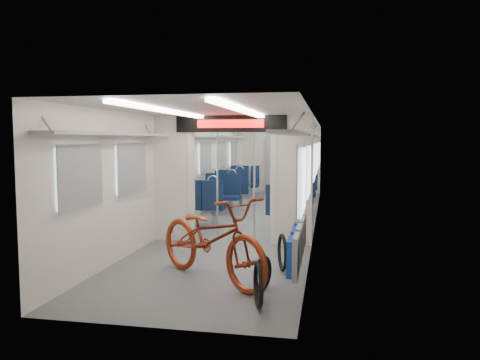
{
  "coord_description": "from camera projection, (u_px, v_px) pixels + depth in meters",
  "views": [
    {
      "loc": [
        1.71,
        -10.28,
        1.88
      ],
      "look_at": [
        0.04,
        -1.41,
        1.09
      ],
      "focal_mm": 35.0,
      "sensor_mm": 36.0,
      "label": 1
    }
  ],
  "objects": [
    {
      "name": "carriage",
      "position": [
        248.0,
        157.0,
        10.15
      ],
      "size": [
        12.0,
        12.02,
        2.31
      ],
      "color": "#515456",
      "rests_on": "ground"
    },
    {
      "name": "bicycle",
      "position": [
        211.0,
        238.0,
        6.17
      ],
      "size": [
        2.18,
        1.97,
        1.15
      ],
      "primitive_type": "imported",
      "rotation": [
        0.0,
        0.0,
        0.89
      ],
      "color": "maroon",
      "rests_on": "ground"
    },
    {
      "name": "flip_bench",
      "position": [
        298.0,
        241.0,
        5.98
      ],
      "size": [
        0.12,
        2.07,
        0.48
      ],
      "color": "gray",
      "rests_on": "carriage"
    },
    {
      "name": "bike_hoop_a",
      "position": [
        258.0,
        287.0,
        5.2
      ],
      "size": [
        0.19,
        0.51,
        0.52
      ],
      "primitive_type": "torus",
      "rotation": [
        1.57,
        0.0,
        1.86
      ],
      "color": "black",
      "rests_on": "ground"
    },
    {
      "name": "bike_hoop_b",
      "position": [
        263.0,
        275.0,
        5.78
      ],
      "size": [
        0.19,
        0.44,
        0.44
      ],
      "primitive_type": "torus",
      "rotation": [
        1.57,
        0.0,
        1.24
      ],
      "color": "black",
      "rests_on": "ground"
    },
    {
      "name": "bike_hoop_c",
      "position": [
        282.0,
        254.0,
        6.64
      ],
      "size": [
        0.2,
        0.53,
        0.54
      ],
      "primitive_type": "torus",
      "rotation": [
        1.57,
        0.0,
        1.86
      ],
      "color": "black",
      "rests_on": "ground"
    },
    {
      "name": "seat_bay_near_left",
      "position": [
        214.0,
        196.0,
        11.03
      ],
      "size": [
        0.92,
        2.12,
        1.11
      ],
      "color": "#0C1934",
      "rests_on": "ground"
    },
    {
      "name": "seat_bay_near_right",
      "position": [
        292.0,
        200.0,
        10.3
      ],
      "size": [
        0.89,
        1.99,
        1.07
      ],
      "color": "#0C1934",
      "rests_on": "ground"
    },
    {
      "name": "seat_bay_far_left",
      "position": [
        239.0,
        183.0,
        14.14
      ],
      "size": [
        0.94,
        2.21,
        1.14
      ],
      "color": "#0C1934",
      "rests_on": "ground"
    },
    {
      "name": "seat_bay_far_right",
      "position": [
        300.0,
        185.0,
        13.41
      ],
      "size": [
        0.94,
        2.23,
        1.15
      ],
      "color": "#0C1934",
      "rests_on": "ground"
    },
    {
      "name": "stanchion_near_left",
      "position": [
        217.0,
        176.0,
        9.15
      ],
      "size": [
        0.04,
        0.04,
        2.3
      ],
      "primitive_type": "cylinder",
      "color": "silver",
      "rests_on": "ground"
    },
    {
      "name": "stanchion_near_right",
      "position": [
        254.0,
        178.0,
        8.76
      ],
      "size": [
        0.04,
        0.04,
        2.3
      ],
      "primitive_type": "cylinder",
      "color": "silver",
      "rests_on": "ground"
    },
    {
      "name": "stanchion_far_left",
      "position": [
        250.0,
        167.0,
        12.05
      ],
      "size": [
        0.04,
        0.04,
        2.3
      ],
      "primitive_type": "cylinder",
      "color": "silver",
      "rests_on": "ground"
    },
    {
      "name": "stanchion_far_right",
      "position": [
        277.0,
        167.0,
        12.05
      ],
      "size": [
        0.04,
        0.04,
        2.3
      ],
      "primitive_type": "cylinder",
      "color": "silver",
      "rests_on": "ground"
    }
  ]
}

